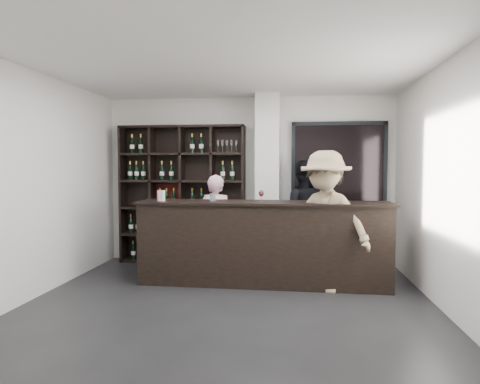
# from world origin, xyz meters

# --- Properties ---
(floor) EXTENTS (5.00, 5.50, 0.01)m
(floor) POSITION_xyz_m (0.00, 0.00, -0.01)
(floor) COLOR black
(floor) RESTS_ON ground
(wine_shelf) EXTENTS (2.20, 0.35, 2.40)m
(wine_shelf) POSITION_xyz_m (-1.15, 2.57, 1.20)
(wine_shelf) COLOR black
(wine_shelf) RESTS_ON floor
(structural_column) EXTENTS (0.40, 0.40, 2.90)m
(structural_column) POSITION_xyz_m (0.35, 2.47, 1.45)
(structural_column) COLOR silver
(structural_column) RESTS_ON floor
(glass_panel) EXTENTS (1.60, 0.08, 2.10)m
(glass_panel) POSITION_xyz_m (1.55, 2.69, 1.40)
(glass_panel) COLOR black
(glass_panel) RESTS_ON floor
(tasting_counter) EXTENTS (3.59, 0.74, 1.19)m
(tasting_counter) POSITION_xyz_m (0.35, 1.30, 0.60)
(tasting_counter) COLOR black
(tasting_counter) RESTS_ON floor
(taster_pink) EXTENTS (0.62, 0.45, 1.56)m
(taster_pink) POSITION_xyz_m (-0.43, 1.85, 0.78)
(taster_pink) COLOR #DEA9B7
(taster_pink) RESTS_ON floor
(taster_black) EXTENTS (0.94, 0.77, 1.79)m
(taster_black) POSITION_xyz_m (0.95, 2.40, 0.90)
(taster_black) COLOR black
(taster_black) RESTS_ON floor
(customer) EXTENTS (1.40, 1.13, 1.89)m
(customer) POSITION_xyz_m (1.20, 1.05, 0.95)
(customer) COLOR #927D5F
(customer) RESTS_ON floor
(wine_glass) EXTENTS (0.09, 0.09, 0.18)m
(wine_glass) POSITION_xyz_m (0.33, 1.27, 1.28)
(wine_glass) COLOR white
(wine_glass) RESTS_ON tasting_counter
(spit_cup) EXTENTS (0.11, 0.11, 0.11)m
(spit_cup) POSITION_xyz_m (-0.37, 1.29, 1.24)
(spit_cup) COLOR #9BAEBD
(spit_cup) RESTS_ON tasting_counter
(napkin_stack) EXTENTS (0.15, 0.15, 0.02)m
(napkin_stack) POSITION_xyz_m (1.38, 1.33, 1.20)
(napkin_stack) COLOR white
(napkin_stack) RESTS_ON tasting_counter
(card_stand) EXTENTS (0.11, 0.09, 0.15)m
(card_stand) POSITION_xyz_m (-1.13, 1.26, 1.26)
(card_stand) COLOR white
(card_stand) RESTS_ON tasting_counter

